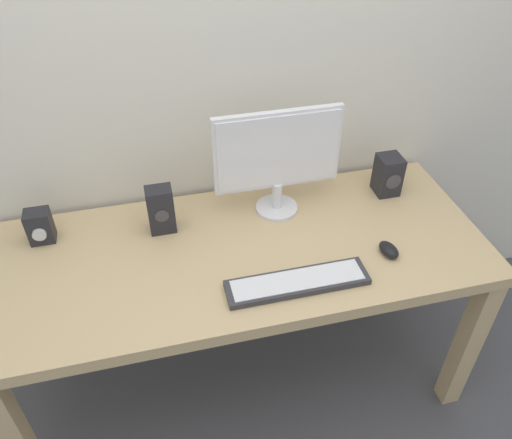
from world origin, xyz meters
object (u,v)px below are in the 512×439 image
desk (242,269)px  mouse (389,250)px  speaker_right (388,175)px  speaker_left (161,210)px  keyboard_primary (297,282)px  monitor (278,157)px  audio_controller (40,227)px

desk → mouse: size_ratio=19.70×
speaker_right → speaker_left: size_ratio=0.89×
keyboard_primary → speaker_right: bearing=39.4°
monitor → audio_controller: bearing=178.6°
speaker_right → audio_controller: bearing=179.2°
speaker_left → audio_controller: (-0.42, 0.04, -0.03)m
desk → mouse: mouse is taller
keyboard_primary → speaker_right: (0.50, 0.41, 0.07)m
desk → speaker_right: size_ratio=10.80×
speaker_left → speaker_right: bearing=1.4°
monitor → keyboard_primary: monitor is taller
keyboard_primary → speaker_right: size_ratio=2.91×
desk → monitor: 0.43m
monitor → mouse: size_ratio=5.28×
keyboard_primary → mouse: (0.35, 0.07, 0.01)m
audio_controller → speaker_right: bearing=-0.8°
monitor → mouse: monitor is taller
monitor → mouse: bearing=-47.8°
desk → mouse: bearing=-17.0°
keyboard_primary → mouse: bearing=10.7°
keyboard_primary → mouse: size_ratio=5.31×
desk → monitor: bearing=46.5°
desk → speaker_right: 0.69m
desk → keyboard_primary: 0.28m
monitor → audio_controller: (-0.86, 0.02, -0.17)m
keyboard_primary → desk: bearing=122.8°
monitor → speaker_left: bearing=-177.3°
desk → audio_controller: size_ratio=13.82×
speaker_left → keyboard_primary: bearing=-44.5°
mouse → speaker_right: 0.38m
desk → mouse: 0.53m
mouse → desk: bearing=152.3°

